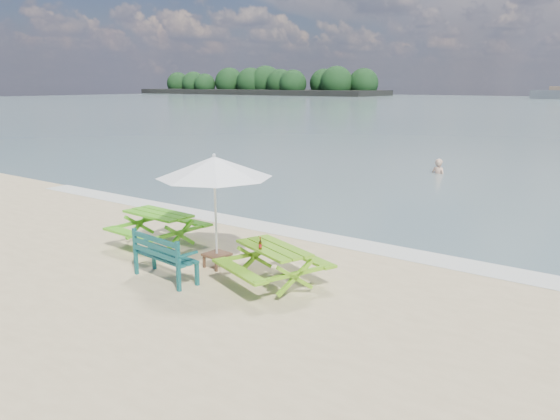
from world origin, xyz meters
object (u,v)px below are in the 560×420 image
Objects in this scene: swimmer at (438,180)px; picnic_table_right at (274,267)px; patio_umbrella at (214,167)px; picnic_table_left at (159,230)px; side_table at (217,260)px; beer_bottle at (260,245)px; park_bench at (166,266)px.

picnic_table_right is at bearing -81.33° from swimmer.
patio_umbrella is at bearing -87.41° from swimmer.
swimmer is (1.49, 14.28, -0.66)m from picnic_table_left.
side_table is 1.69m from beer_bottle.
swimmer reaches higher than side_table.
picnic_table_right is (3.74, -0.48, -0.02)m from picnic_table_left.
side_table is 0.20× the size of patio_umbrella.
park_bench is at bearing -38.47° from picnic_table_left.
picnic_table_left is 14.37m from swimmer.
patio_umbrella is (-1.59, 0.14, 1.75)m from picnic_table_right.
beer_bottle is (1.49, -0.41, 0.69)m from side_table.
picnic_table_left is 2.19m from side_table.
picnic_table_right is at bearing -5.07° from side_table.
park_bench is 1.17m from side_table.
beer_bottle is 15.22m from swimmer.
side_table is at bearing 174.93° from picnic_table_right.
swimmer is at bearing 98.13° from beer_bottle.
patio_umbrella is at bearing 174.93° from picnic_table_right.
picnic_table_left is 2.35m from park_bench.
swimmer is (-0.66, 14.62, -0.43)m from side_table.
picnic_table_left is at bearing 171.09° from patio_umbrella.
picnic_table_right is 2.14m from park_bench.
picnic_table_left reaches higher than side_table.
picnic_table_left reaches higher than swimmer.
patio_umbrella is at bearing 164.47° from beer_bottle.
picnic_table_left is at bearing 141.53° from park_bench.
picnic_table_left reaches higher than picnic_table_right.
picnic_table_right is 0.87× the size of patio_umbrella.
patio_umbrella reaches higher than picnic_table_left.
picnic_table_right is 2.37m from patio_umbrella.
beer_bottle reaches higher than picnic_table_right.
picnic_table_left is 3.77m from picnic_table_right.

